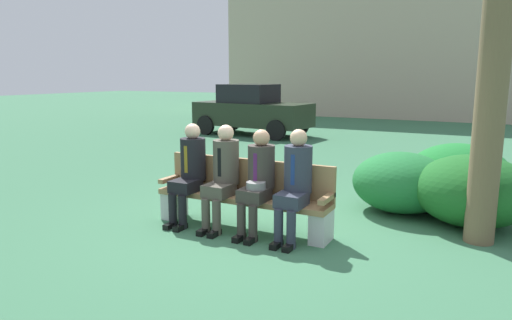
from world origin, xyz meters
TOP-DOWN VIEW (x-y plane):
  - ground_plane at (0.00, 0.00)m, footprint 80.00×80.00m
  - park_bench at (-0.22, -0.10)m, footprint 2.38×0.44m
  - seated_man_leftmost at (-0.98, -0.23)m, footprint 0.34×0.72m
  - seated_man_centerleft at (-0.46, -0.23)m, footprint 0.34×0.72m
  - seated_man_centerright at (0.05, -0.24)m, footprint 0.34×0.72m
  - seated_man_rightmost at (0.55, -0.23)m, footprint 0.34×0.72m
  - shrub_near_bench at (2.18, 2.44)m, footprint 1.52×1.39m
  - shrub_mid_lawn at (1.47, 1.58)m, footprint 1.41×1.30m
  - shrub_far_lawn at (2.43, 1.36)m, footprint 1.52×1.39m
  - parked_car_near at (-4.64, 8.44)m, footprint 4.02×2.00m
  - building_backdrop at (-2.13, 20.22)m, footprint 16.65×8.55m

SIDE VIEW (x-z plane):
  - ground_plane at x=0.00m, z-range 0.00..0.00m
  - park_bench at x=-0.22m, z-range -0.01..0.89m
  - shrub_mid_lawn at x=1.47m, z-range 0.00..0.88m
  - shrub_near_bench at x=2.18m, z-range 0.00..0.95m
  - shrub_far_lawn at x=2.43m, z-range 0.00..0.95m
  - seated_man_centerright at x=0.05m, z-range 0.07..1.39m
  - seated_man_leftmost at x=-0.98m, z-range 0.08..1.42m
  - seated_man_rightmost at x=0.55m, z-range 0.08..1.43m
  - seated_man_centerleft at x=-0.46m, z-range 0.08..1.43m
  - parked_car_near at x=-4.64m, z-range 0.00..1.68m
  - building_backdrop at x=-2.13m, z-range 0.02..8.61m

